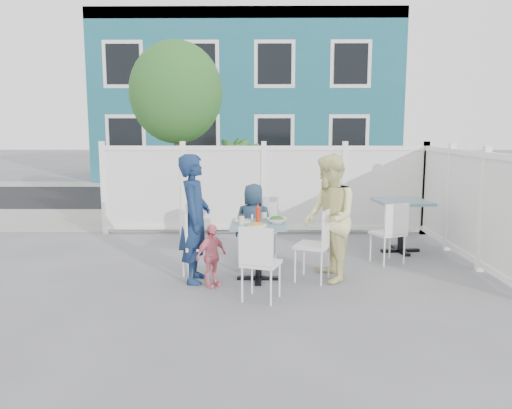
{
  "coord_description": "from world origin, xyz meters",
  "views": [
    {
      "loc": [
        0.06,
        -6.54,
        1.89
      ],
      "look_at": [
        -0.01,
        -0.02,
        0.91
      ],
      "focal_mm": 35.0,
      "sensor_mm": 36.0,
      "label": 1
    }
  ],
  "objects_px": {
    "woman": "(329,218)",
    "toddler": "(211,256)",
    "man": "(195,219)",
    "chair_right": "(319,239)",
    "chair_near": "(259,258)",
    "spare_table": "(402,212)",
    "chair_back": "(261,226)",
    "chair_left": "(192,240)",
    "boy": "(254,224)",
    "main_table": "(259,236)",
    "utility_cabinet": "(143,186)"
  },
  "relations": [
    {
      "from": "man",
      "to": "boy",
      "type": "height_order",
      "value": "man"
    },
    {
      "from": "chair_near",
      "to": "chair_left",
      "type": "bearing_deg",
      "value": 156.03
    },
    {
      "from": "spare_table",
      "to": "chair_right",
      "type": "bearing_deg",
      "value": -133.72
    },
    {
      "from": "chair_left",
      "to": "chair_back",
      "type": "xyz_separation_m",
      "value": [
        0.86,
        0.77,
        0.04
      ]
    },
    {
      "from": "chair_back",
      "to": "man",
      "type": "relative_size",
      "value": 0.6
    },
    {
      "from": "main_table",
      "to": "chair_near",
      "type": "bearing_deg",
      "value": -89.32
    },
    {
      "from": "man",
      "to": "boy",
      "type": "distance_m",
      "value": 1.14
    },
    {
      "from": "chair_near",
      "to": "woman",
      "type": "height_order",
      "value": "woman"
    },
    {
      "from": "chair_near",
      "to": "man",
      "type": "height_order",
      "value": "man"
    },
    {
      "from": "chair_right",
      "to": "man",
      "type": "xyz_separation_m",
      "value": [
        -1.54,
        -0.03,
        0.27
      ]
    },
    {
      "from": "utility_cabinet",
      "to": "spare_table",
      "type": "relative_size",
      "value": 1.63
    },
    {
      "from": "utility_cabinet",
      "to": "chair_right",
      "type": "relative_size",
      "value": 1.51
    },
    {
      "from": "chair_near",
      "to": "toddler",
      "type": "relative_size",
      "value": 1.11
    },
    {
      "from": "main_table",
      "to": "boy",
      "type": "distance_m",
      "value": 0.79
    },
    {
      "from": "chair_near",
      "to": "man",
      "type": "bearing_deg",
      "value": 156.04
    },
    {
      "from": "spare_table",
      "to": "chair_near",
      "type": "bearing_deg",
      "value": -133.73
    },
    {
      "from": "spare_table",
      "to": "chair_back",
      "type": "relative_size",
      "value": 0.89
    },
    {
      "from": "chair_left",
      "to": "boy",
      "type": "height_order",
      "value": "boy"
    },
    {
      "from": "chair_left",
      "to": "main_table",
      "type": "bearing_deg",
      "value": 72.83
    },
    {
      "from": "woman",
      "to": "toddler",
      "type": "height_order",
      "value": "woman"
    },
    {
      "from": "boy",
      "to": "man",
      "type": "bearing_deg",
      "value": 60.41
    },
    {
      "from": "spare_table",
      "to": "chair_right",
      "type": "distance_m",
      "value": 2.1
    },
    {
      "from": "toddler",
      "to": "chair_near",
      "type": "bearing_deg",
      "value": -89.31
    },
    {
      "from": "toddler",
      "to": "man",
      "type": "bearing_deg",
      "value": 88.51
    },
    {
      "from": "chair_back",
      "to": "chair_near",
      "type": "xyz_separation_m",
      "value": [
        -0.02,
        -1.56,
        -0.06
      ]
    },
    {
      "from": "chair_back",
      "to": "boy",
      "type": "bearing_deg",
      "value": -10.72
    },
    {
      "from": "man",
      "to": "main_table",
      "type": "bearing_deg",
      "value": -83.48
    },
    {
      "from": "chair_near",
      "to": "spare_table",
      "type": "bearing_deg",
      "value": 65.41
    },
    {
      "from": "chair_right",
      "to": "chair_near",
      "type": "height_order",
      "value": "chair_right"
    },
    {
      "from": "woman",
      "to": "toddler",
      "type": "relative_size",
      "value": 2.08
    },
    {
      "from": "chair_left",
      "to": "man",
      "type": "distance_m",
      "value": 0.29
    },
    {
      "from": "chair_left",
      "to": "boy",
      "type": "relative_size",
      "value": 0.78
    },
    {
      "from": "man",
      "to": "toddler",
      "type": "height_order",
      "value": "man"
    },
    {
      "from": "chair_right",
      "to": "chair_back",
      "type": "distance_m",
      "value": 1.06
    },
    {
      "from": "man",
      "to": "woman",
      "type": "bearing_deg",
      "value": -86.01
    },
    {
      "from": "chair_back",
      "to": "man",
      "type": "distance_m",
      "value": 1.18
    },
    {
      "from": "spare_table",
      "to": "chair_back",
      "type": "distance_m",
      "value": 2.29
    },
    {
      "from": "chair_left",
      "to": "utility_cabinet",
      "type": "bearing_deg",
      "value": -178.56
    },
    {
      "from": "main_table",
      "to": "chair_near",
      "type": "distance_m",
      "value": 0.82
    },
    {
      "from": "main_table",
      "to": "woman",
      "type": "bearing_deg",
      "value": 0.12
    },
    {
      "from": "chair_near",
      "to": "utility_cabinet",
      "type": "bearing_deg",
      "value": 134.73
    },
    {
      "from": "spare_table",
      "to": "boy",
      "type": "height_order",
      "value": "boy"
    },
    {
      "from": "chair_right",
      "to": "boy",
      "type": "relative_size",
      "value": 0.8
    },
    {
      "from": "chair_back",
      "to": "toddler",
      "type": "relative_size",
      "value": 1.24
    },
    {
      "from": "chair_right",
      "to": "boy",
      "type": "distance_m",
      "value": 1.17
    },
    {
      "from": "main_table",
      "to": "chair_near",
      "type": "height_order",
      "value": "chair_near"
    },
    {
      "from": "chair_left",
      "to": "woman",
      "type": "relative_size",
      "value": 0.56
    },
    {
      "from": "utility_cabinet",
      "to": "chair_back",
      "type": "height_order",
      "value": "utility_cabinet"
    },
    {
      "from": "chair_left",
      "to": "chair_right",
      "type": "xyz_separation_m",
      "value": [
        1.58,
        -0.01,
        0.02
      ]
    },
    {
      "from": "spare_table",
      "to": "toddler",
      "type": "relative_size",
      "value": 1.1
    }
  ]
}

